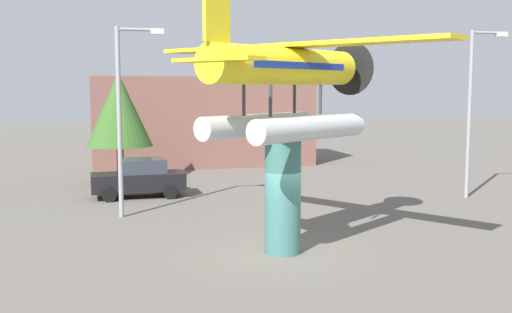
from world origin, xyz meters
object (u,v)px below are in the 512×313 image
object	(u,v)px
streetlight_primary	(125,107)
tree_east	(119,110)
storefront_building	(202,121)
streetlight_secondary	(474,101)
floatplane_monument	(286,82)
display_pedestal	(283,196)
car_mid_black	(139,178)

from	to	relation	value
streetlight_primary	tree_east	world-z (taller)	streetlight_primary
storefront_building	streetlight_secondary	bearing A→B (deg)	-57.85
floatplane_monument	tree_east	world-z (taller)	floatplane_monument
floatplane_monument	streetlight_primary	xyz separation A→B (m)	(-4.31, 6.58, -0.91)
streetlight_primary	streetlight_secondary	xyz separation A→B (m)	(15.47, 0.10, 0.13)
streetlight_primary	streetlight_secondary	distance (m)	15.47
display_pedestal	floatplane_monument	bearing A→B (deg)	33.31
storefront_building	tree_east	bearing A→B (deg)	-128.77
display_pedestal	car_mid_black	distance (m)	11.44
display_pedestal	storefront_building	xyz separation A→B (m)	(1.69, 22.00, 1.08)
display_pedestal	storefront_building	size ratio (longest dim) A/B	0.25
streetlight_secondary	tree_east	world-z (taller)	streetlight_secondary
display_pedestal	streetlight_primary	size ratio (longest dim) A/B	0.48
storefront_building	tree_east	size ratio (longest dim) A/B	2.41
display_pedestal	floatplane_monument	xyz separation A→B (m)	(0.11, 0.07, 3.43)
car_mid_black	storefront_building	distance (m)	12.33
floatplane_monument	streetlight_secondary	bearing A→B (deg)	-2.38
streetlight_primary	storefront_building	xyz separation A→B (m)	(5.89, 15.34, -1.45)
car_mid_black	streetlight_primary	xyz separation A→B (m)	(-0.87, -4.25, 3.40)
streetlight_secondary	display_pedestal	bearing A→B (deg)	-149.04
display_pedestal	tree_east	size ratio (longest dim) A/B	0.61
streetlight_primary	tree_east	bearing A→B (deg)	88.16
streetlight_secondary	streetlight_primary	bearing A→B (deg)	-179.62
streetlight_primary	streetlight_secondary	world-z (taller)	streetlight_secondary
display_pedestal	tree_east	world-z (taller)	tree_east
streetlight_secondary	tree_east	bearing A→B (deg)	151.53
floatplane_monument	car_mid_black	bearing A→B (deg)	74.30
tree_east	display_pedestal	bearing A→B (deg)	-75.31
display_pedestal	storefront_building	bearing A→B (deg)	85.61
car_mid_black	tree_east	world-z (taller)	tree_east
display_pedestal	streetlight_secondary	size ratio (longest dim) A/B	0.47
streetlight_primary	storefront_building	world-z (taller)	streetlight_primary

